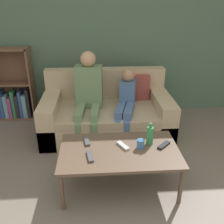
{
  "coord_description": "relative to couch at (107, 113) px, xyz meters",
  "views": [
    {
      "loc": [
        -0.17,
        -1.06,
        1.79
      ],
      "look_at": [
        0.01,
        1.52,
        0.57
      ],
      "focal_mm": 40.0,
      "sensor_mm": 36.0,
      "label": 1
    }
  ],
  "objects": [
    {
      "name": "couch",
      "position": [
        0.0,
        0.0,
        0.0
      ],
      "size": [
        1.74,
        0.99,
        0.82
      ],
      "color": "tan",
      "rests_on": "ground_plane"
    },
    {
      "name": "cup_near",
      "position": [
        0.27,
        -1.14,
        0.2
      ],
      "size": [
        0.07,
        0.07,
        0.09
      ],
      "color": "#3D70B2",
      "rests_on": "coffee_table"
    },
    {
      "name": "coffee_table",
      "position": [
        0.06,
        -1.16,
        0.12
      ],
      "size": [
        1.16,
        0.67,
        0.42
      ],
      "color": "brown",
      "rests_on": "ground_plane"
    },
    {
      "name": "bottle",
      "position": [
        0.38,
        -1.07,
        0.26
      ],
      "size": [
        0.07,
        0.07,
        0.23
      ],
      "color": "#33844C",
      "rests_on": "coffee_table"
    },
    {
      "name": "person_child",
      "position": [
        0.25,
        -0.16,
        0.24
      ],
      "size": [
        0.36,
        0.69,
        0.91
      ],
      "rotation": [
        0.0,
        0.0,
        -0.25
      ],
      "color": "#476693",
      "rests_on": "ground_plane"
    },
    {
      "name": "tv_remote_1",
      "position": [
        0.1,
        -1.1,
        0.17
      ],
      "size": [
        0.12,
        0.17,
        0.02
      ],
      "rotation": [
        0.0,
        0.0,
        0.49
      ],
      "color": "#B7B7BC",
      "rests_on": "coffee_table"
    },
    {
      "name": "tv_remote_2",
      "position": [
        0.51,
        -1.12,
        0.17
      ],
      "size": [
        0.16,
        0.15,
        0.02
      ],
      "rotation": [
        0.0,
        0.0,
        -0.8
      ],
      "color": "black",
      "rests_on": "coffee_table"
    },
    {
      "name": "tv_remote_0",
      "position": [
        -0.26,
        -0.99,
        0.17
      ],
      "size": [
        0.08,
        0.18,
        0.02
      ],
      "rotation": [
        0.0,
        0.0,
        0.17
      ],
      "color": "#47474C",
      "rests_on": "coffee_table"
    },
    {
      "name": "tv_remote_3",
      "position": [
        -0.22,
        -1.26,
        0.17
      ],
      "size": [
        0.07,
        0.18,
        0.02
      ],
      "rotation": [
        0.0,
        0.0,
        0.16
      ],
      "color": "#47474C",
      "rests_on": "coffee_table"
    },
    {
      "name": "person_adult",
      "position": [
        -0.25,
        -0.1,
        0.38
      ],
      "size": [
        0.37,
        0.69,
        1.15
      ],
      "rotation": [
        0.0,
        0.0,
        -0.09
      ],
      "color": "#66845B",
      "rests_on": "ground_plane"
    },
    {
      "name": "bookshelf",
      "position": [
        -1.43,
        0.56,
        0.14
      ],
      "size": [
        0.62,
        0.28,
        1.1
      ],
      "color": "brown",
      "rests_on": "ground_plane"
    },
    {
      "name": "wall_back",
      "position": [
        0.02,
        0.72,
        1.03
      ],
      "size": [
        12.0,
        0.06,
        2.6
      ],
      "color": "#4C6B56",
      "rests_on": "ground_plane"
    }
  ]
}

